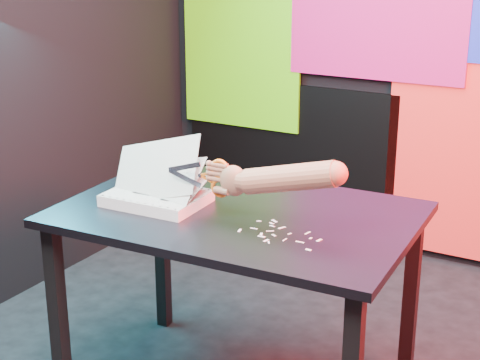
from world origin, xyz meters
The scene contains 7 objects.
room centered at (0.00, 0.00, 1.35)m, with size 3.01×3.01×2.71m.
backdrop centered at (0.06, 1.46, 0.96)m, with size 2.88×0.05×2.08m.
work_table centered at (-0.15, -0.14, 0.66)m, with size 1.25×0.87×0.75m.
printout_stack centered at (-0.44, -0.22, 0.78)m, with size 0.38×0.27×0.26m.
scissors centered at (-0.19, -0.22, 0.89)m, with size 0.24×0.02×0.14m.
hand_forearm centered at (0.05, -0.21, 0.92)m, with size 0.49×0.10×0.17m.
paper_clippings centered at (0.06, -0.26, 0.75)m, with size 0.28×0.19×0.00m.
Camera 1 is at (1.04, -2.21, 1.64)m, focal length 55.00 mm.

